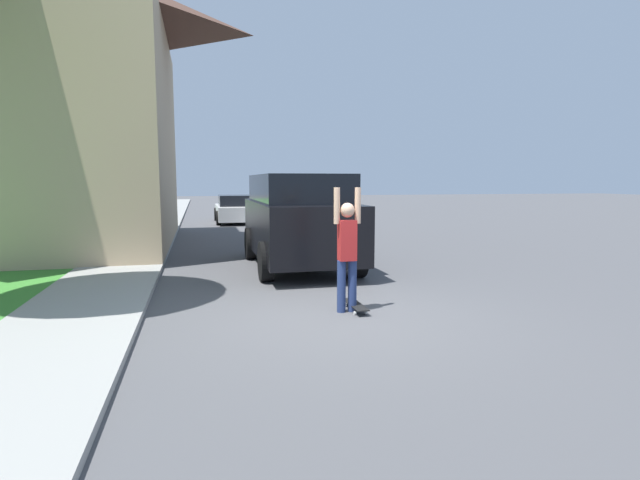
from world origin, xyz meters
name	(u,v)px	position (x,y,z in m)	size (l,w,h in m)	color
ground_plane	(335,315)	(0.00, 0.00, 0.00)	(120.00, 120.00, 0.00)	#49494C
sidewalk	(128,259)	(-3.60, 6.00, 0.05)	(1.80, 80.00, 0.10)	gray
suv_parked	(298,218)	(0.29, 4.19, 1.12)	(2.11, 4.68, 2.09)	black
car_down_street	(236,209)	(-0.16, 16.94, 0.62)	(1.96, 4.36, 1.29)	silver
skateboarder	(347,249)	(0.23, 0.16, 0.95)	(0.41, 0.22, 1.86)	navy
skateboard	(355,305)	(0.38, 0.20, 0.08)	(0.20, 0.81, 0.10)	black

